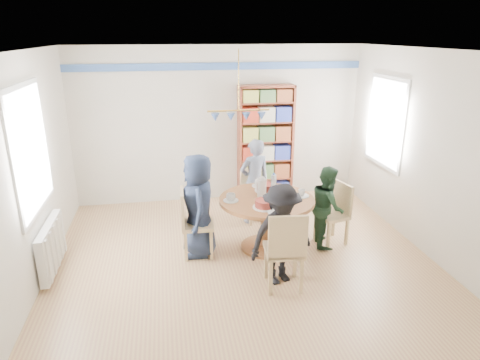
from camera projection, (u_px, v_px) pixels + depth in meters
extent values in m
plane|color=tan|center=(245.00, 266.00, 5.59)|extent=(5.00, 5.00, 0.00)
plane|color=white|center=(246.00, 50.00, 4.70)|extent=(5.00, 5.00, 0.00)
plane|color=silver|center=(219.00, 125.00, 7.47)|extent=(5.00, 0.00, 5.00)
plane|color=silver|center=(317.00, 279.00, 2.82)|extent=(5.00, 0.00, 5.00)
plane|color=silver|center=(24.00, 179.00, 4.73)|extent=(0.00, 5.00, 5.00)
plane|color=silver|center=(434.00, 157.00, 5.56)|extent=(0.00, 5.00, 5.00)
cube|color=#375997|center=(218.00, 66.00, 7.13)|extent=(5.00, 0.02, 0.12)
cube|color=white|center=(30.00, 150.00, 4.93)|extent=(0.03, 1.32, 1.52)
cube|color=white|center=(32.00, 150.00, 4.94)|extent=(0.01, 1.20, 1.40)
cube|color=white|center=(386.00, 122.00, 6.70)|extent=(0.03, 1.12, 1.42)
cube|color=white|center=(385.00, 122.00, 6.70)|extent=(0.01, 1.00, 1.30)
cylinder|color=gold|center=(239.00, 80.00, 5.29)|extent=(0.01, 0.01, 0.75)
cylinder|color=gold|center=(239.00, 110.00, 5.41)|extent=(0.80, 0.02, 0.02)
cone|color=#3F64B1|center=(215.00, 117.00, 5.39)|extent=(0.11, 0.11, 0.10)
cone|color=#3F64B1|center=(231.00, 117.00, 5.42)|extent=(0.11, 0.11, 0.10)
cone|color=#3F64B1|center=(246.00, 116.00, 5.46)|extent=(0.11, 0.11, 0.10)
cone|color=#3F64B1|center=(262.00, 116.00, 5.49)|extent=(0.11, 0.11, 0.10)
cube|color=silver|center=(51.00, 246.00, 5.35)|extent=(0.10, 1.00, 0.60)
cube|color=silver|center=(49.00, 262.00, 4.99)|extent=(0.02, 0.06, 0.56)
cube|color=silver|center=(53.00, 254.00, 5.18)|extent=(0.02, 0.06, 0.56)
cube|color=silver|center=(57.00, 246.00, 5.36)|extent=(0.02, 0.06, 0.56)
cube|color=silver|center=(60.00, 239.00, 5.55)|extent=(0.02, 0.06, 0.56)
cube|color=silver|center=(63.00, 232.00, 5.73)|extent=(0.02, 0.06, 0.56)
cylinder|color=#8F5F2E|center=(267.00, 200.00, 5.82)|extent=(1.30, 1.30, 0.05)
cylinder|color=#8F5F2E|center=(266.00, 225.00, 5.94)|extent=(0.16, 0.16, 0.70)
cylinder|color=#8F5F2E|center=(266.00, 246.00, 6.05)|extent=(0.70, 0.70, 0.04)
cube|color=#D9BE85|center=(198.00, 225.00, 5.73)|extent=(0.43, 0.43, 0.05)
cube|color=#D9BE85|center=(183.00, 208.00, 5.63)|extent=(0.06, 0.42, 0.50)
cube|color=#D9BE85|center=(211.00, 245.00, 5.67)|extent=(0.04, 0.04, 0.43)
cube|color=#D9BE85|center=(210.00, 234.00, 5.99)|extent=(0.04, 0.04, 0.43)
cube|color=#D9BE85|center=(186.00, 247.00, 5.63)|extent=(0.04, 0.04, 0.43)
cube|color=#D9BE85|center=(186.00, 235.00, 5.95)|extent=(0.04, 0.04, 0.43)
cube|color=#D9BE85|center=(332.00, 216.00, 6.08)|extent=(0.47, 0.47, 0.05)
cube|color=#D9BE85|center=(343.00, 199.00, 6.08)|extent=(0.13, 0.39, 0.46)
cube|color=#D9BE85|center=(315.00, 227.00, 6.23)|extent=(0.05, 0.05, 0.40)
cube|color=#D9BE85|center=(328.00, 236.00, 5.96)|extent=(0.05, 0.05, 0.40)
cube|color=#D9BE85|center=(333.00, 223.00, 6.35)|extent=(0.05, 0.05, 0.40)
cube|color=#D9BE85|center=(347.00, 232.00, 6.08)|extent=(0.05, 0.05, 0.40)
cube|color=#D9BE85|center=(255.00, 197.00, 6.80)|extent=(0.45, 0.45, 0.04)
cube|color=#D9BE85|center=(251.00, 181.00, 6.87)|extent=(0.37, 0.12, 0.44)
cube|color=#D9BE85|center=(251.00, 214.00, 6.68)|extent=(0.04, 0.04, 0.38)
cube|color=#D9BE85|center=(268.00, 211.00, 6.80)|extent=(0.04, 0.04, 0.38)
cube|color=#D9BE85|center=(243.00, 208.00, 6.94)|extent=(0.04, 0.04, 0.38)
cube|color=#D9BE85|center=(259.00, 205.00, 7.06)|extent=(0.04, 0.04, 0.38)
cube|color=#D9BE85|center=(284.00, 250.00, 5.00)|extent=(0.48, 0.48, 0.05)
cube|color=#D9BE85|center=(288.00, 238.00, 4.73)|extent=(0.44, 0.08, 0.53)
cube|color=#D9BE85|center=(295.00, 261.00, 5.26)|extent=(0.05, 0.05, 0.45)
cube|color=#D9BE85|center=(266.00, 262.00, 5.24)|extent=(0.05, 0.05, 0.45)
cube|color=#D9BE85|center=(301.00, 276.00, 4.93)|extent=(0.05, 0.05, 0.45)
cube|color=#D9BE85|center=(271.00, 278.00, 4.90)|extent=(0.05, 0.05, 0.45)
imported|color=#1A243B|center=(199.00, 206.00, 5.68)|extent=(0.46, 0.70, 1.41)
imported|color=black|center=(327.00, 206.00, 5.99)|extent=(0.53, 0.63, 1.16)
imported|color=gray|center=(254.00, 181.00, 6.68)|extent=(0.56, 0.44, 1.36)
imported|color=black|center=(281.00, 235.00, 5.05)|extent=(0.91, 0.68, 1.25)
cube|color=maroon|center=(240.00, 145.00, 7.49)|extent=(0.04, 0.29, 2.04)
cube|color=maroon|center=(291.00, 142.00, 7.64)|extent=(0.04, 0.29, 2.04)
cube|color=maroon|center=(267.00, 86.00, 7.23)|extent=(0.97, 0.29, 0.04)
cube|color=maroon|center=(264.00, 196.00, 7.89)|extent=(0.97, 0.29, 0.06)
cube|color=maroon|center=(264.00, 142.00, 7.69)|extent=(0.97, 0.02, 2.04)
cube|color=maroon|center=(265.00, 177.00, 7.77)|extent=(0.91, 0.27, 0.02)
cube|color=maroon|center=(265.00, 159.00, 7.66)|extent=(0.91, 0.27, 0.02)
cube|color=maroon|center=(266.00, 141.00, 7.55)|extent=(0.91, 0.27, 0.02)
cube|color=maroon|center=(266.00, 122.00, 7.44)|extent=(0.91, 0.27, 0.02)
cube|color=maroon|center=(266.00, 102.00, 7.32)|extent=(0.91, 0.27, 0.02)
cube|color=#A02A18|center=(249.00, 189.00, 7.77)|extent=(0.27, 0.21, 0.25)
cube|color=#EBE9CF|center=(265.00, 188.00, 7.82)|extent=(0.27, 0.21, 0.25)
cube|color=#283695|center=(280.00, 187.00, 7.87)|extent=(0.27, 0.21, 0.25)
cube|color=#BBBD4B|center=(249.00, 171.00, 7.66)|extent=(0.27, 0.21, 0.25)
cube|color=#47693A|center=(265.00, 170.00, 7.71)|extent=(0.27, 0.21, 0.25)
cube|color=brown|center=(281.00, 170.00, 7.75)|extent=(0.27, 0.21, 0.25)
cube|color=#A02A18|center=(249.00, 153.00, 7.55)|extent=(0.27, 0.21, 0.25)
cube|color=#EBE9CF|center=(266.00, 152.00, 7.59)|extent=(0.27, 0.21, 0.25)
cube|color=#283695|center=(281.00, 152.00, 7.64)|extent=(0.27, 0.21, 0.25)
cube|color=#BBBD4B|center=(250.00, 134.00, 7.43)|extent=(0.27, 0.21, 0.25)
cube|color=#47693A|center=(266.00, 134.00, 7.48)|extent=(0.27, 0.21, 0.25)
cube|color=brown|center=(282.00, 133.00, 7.53)|extent=(0.27, 0.21, 0.25)
cube|color=#A02A18|center=(250.00, 115.00, 7.32)|extent=(0.27, 0.21, 0.25)
cube|color=#EBE9CF|center=(266.00, 114.00, 7.37)|extent=(0.27, 0.21, 0.25)
cube|color=#283695|center=(283.00, 114.00, 7.42)|extent=(0.27, 0.21, 0.25)
cube|color=#BBBD4B|center=(250.00, 96.00, 7.22)|extent=(0.27, 0.21, 0.21)
cube|color=#47693A|center=(267.00, 95.00, 7.27)|extent=(0.27, 0.21, 0.21)
cube|color=brown|center=(283.00, 95.00, 7.32)|extent=(0.27, 0.21, 0.21)
cylinder|color=white|center=(262.00, 188.00, 5.84)|extent=(0.12, 0.12, 0.25)
sphere|color=white|center=(262.00, 179.00, 5.80)|extent=(0.09, 0.09, 0.09)
cylinder|color=silver|center=(274.00, 185.00, 5.90)|extent=(0.07, 0.07, 0.29)
cylinder|color=#3F64B1|center=(274.00, 174.00, 5.85)|extent=(0.03, 0.03, 0.03)
cylinder|color=white|center=(266.00, 190.00, 6.09)|extent=(0.31, 0.31, 0.01)
cylinder|color=brown|center=(266.00, 187.00, 6.07)|extent=(0.25, 0.25, 0.09)
cylinder|color=white|center=(265.00, 207.00, 5.50)|extent=(0.31, 0.31, 0.01)
cylinder|color=brown|center=(265.00, 203.00, 5.49)|extent=(0.25, 0.25, 0.09)
cylinder|color=white|center=(231.00, 200.00, 5.73)|extent=(0.21, 0.21, 0.01)
imported|color=white|center=(231.00, 197.00, 5.71)|extent=(0.13, 0.13, 0.10)
cylinder|color=white|center=(302.00, 196.00, 5.89)|extent=(0.21, 0.21, 0.01)
imported|color=white|center=(302.00, 193.00, 5.88)|extent=(0.10, 0.10, 0.10)
cylinder|color=white|center=(259.00, 186.00, 6.27)|extent=(0.21, 0.21, 0.01)
imported|color=white|center=(259.00, 183.00, 6.25)|extent=(0.13, 0.13, 0.10)
cylinder|color=white|center=(276.00, 212.00, 5.35)|extent=(0.21, 0.21, 0.01)
imported|color=white|center=(276.00, 209.00, 5.34)|extent=(0.10, 0.10, 0.10)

